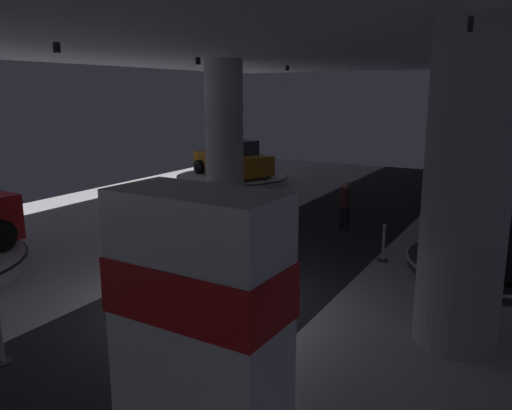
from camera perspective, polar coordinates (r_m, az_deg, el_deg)
The scene contains 12 objects.
ground at distance 10.97m, azimuth -5.82°, elevation -11.22°, with size 24.00×44.00×0.06m.
ceiling_with_spotlights at distance 10.12m, azimuth -6.55°, elevation 19.09°, with size 24.00×44.00×0.39m.
column_right at distance 9.33m, azimuth 22.20°, elevation 1.54°, with size 1.42×1.42×5.50m.
column_left at distance 19.53m, azimuth -3.53°, elevation 7.68°, with size 1.43×1.43×5.50m.
display_platform_far_left at distance 25.14m, azimuth -2.60°, elevation 2.91°, with size 5.40×5.40×0.37m.
display_car_far_left at distance 24.97m, azimuth -2.58°, elevation 5.01°, with size 4.57×3.41×1.71m.
display_platform_mid_right at distance 14.41m, azimuth 26.28°, elevation -5.93°, with size 5.05×5.05×0.25m.
visitor_walking_near at distance 16.62m, azimuth 9.77°, elevation 0.25°, with size 0.32×0.32×1.59m.
visitor_walking_far at distance 10.35m, azimuth -1.16°, elevation -7.08°, with size 0.32×0.32×1.59m.
stanchion_a at distance 13.96m, azimuth 13.87°, elevation -4.55°, with size 0.28×0.28×1.01m.
stanchion_b at distance 9.63m, azimuth -26.30°, elevation -13.45°, with size 0.28×0.28×1.01m.
stanchion_c at distance 16.07m, azimuth -6.56°, elevation -2.02°, with size 0.28×0.28×1.01m.
Camera 1 is at (5.80, -8.20, 4.37)m, focal length 36.27 mm.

